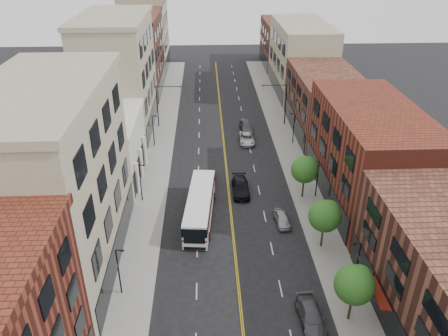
{
  "coord_description": "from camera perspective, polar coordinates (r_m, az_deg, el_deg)",
  "views": [
    {
      "loc": [
        -2.76,
        -22.75,
        29.91
      ],
      "look_at": [
        -0.74,
        23.1,
        5.0
      ],
      "focal_mm": 35.0,
      "sensor_mm": 36.0,
      "label": 1
    }
  ],
  "objects": [
    {
      "name": "bldg_l_far_a",
      "position": [
        75.14,
        -13.63,
        11.55
      ],
      "size": [
        10.0,
        20.0,
        18.0
      ],
      "primitive_type": "cube",
      "color": "gray",
      "rests_on": "ground"
    },
    {
      "name": "signal_mast_right",
      "position": [
        76.25,
        7.55,
        8.89
      ],
      "size": [
        4.49,
        0.18,
        7.2
      ],
      "color": "black",
      "rests_on": "sidewalk_right"
    },
    {
      "name": "tree_r_3",
      "position": [
        54.82,
        10.59,
        -0.09
      ],
      "size": [
        3.4,
        3.4,
        5.59
      ],
      "color": "black",
      "rests_on": "sidewalk_right"
    },
    {
      "name": "car_lane_b",
      "position": [
        70.25,
        3.0,
        3.88
      ],
      "size": [
        2.43,
        5.1,
        1.41
      ],
      "primitive_type": "imported",
      "rotation": [
        0.0,
        0.0,
        -0.02
      ],
      "color": "silver",
      "rests_on": "ground"
    },
    {
      "name": "sidewalk_right",
      "position": [
        66.24,
        8.86,
        1.36
      ],
      "size": [
        4.0,
        110.0,
        0.15
      ],
      "primitive_type": "cube",
      "color": "gray",
      "rests_on": "ground"
    },
    {
      "name": "signal_mast_left",
      "position": [
        75.5,
        -8.18,
        8.65
      ],
      "size": [
        4.49,
        0.18,
        7.2
      ],
      "color": "black",
      "rests_on": "sidewalk_left"
    },
    {
      "name": "car_lane_c",
      "position": [
        74.67,
        2.9,
        5.51
      ],
      "size": [
        2.22,
        4.84,
        1.61
      ],
      "primitive_type": "imported",
      "rotation": [
        0.0,
        0.0,
        0.07
      ],
      "color": "#46454A",
      "rests_on": "ground"
    },
    {
      "name": "city_bus",
      "position": [
        51.05,
        -3.17,
        -4.9
      ],
      "size": [
        3.8,
        12.54,
        3.18
      ],
      "rotation": [
        0.0,
        0.0,
        -0.09
      ],
      "color": "silver",
      "rests_on": "ground"
    },
    {
      "name": "lamp_l_3",
      "position": [
        68.78,
        -9.19,
        5.05
      ],
      "size": [
        0.81,
        0.55,
        5.05
      ],
      "color": "black",
      "rests_on": "sidewalk_left"
    },
    {
      "name": "car_lane_behind",
      "position": [
        59.06,
        -1.91,
        -1.22
      ],
      "size": [
        1.75,
        4.07,
        1.3
      ],
      "primitive_type": "imported",
      "rotation": [
        0.0,
        0.0,
        3.05
      ],
      "color": "#4A4A4F",
      "rests_on": "ground"
    },
    {
      "name": "bldg_l_far_c",
      "position": [
        111.47,
        -10.32,
        17.77
      ],
      "size": [
        10.0,
        16.0,
        20.0
      ],
      "primitive_type": "cube",
      "color": "gray",
      "rests_on": "ground"
    },
    {
      "name": "bldg_l_far_b",
      "position": [
        94.56,
        -11.47,
        14.24
      ],
      "size": [
        10.0,
        20.0,
        15.0
      ],
      "primitive_type": "cube",
      "color": "#542B21",
      "rests_on": "ground"
    },
    {
      "name": "bldg_r_far_c",
      "position": [
        113.2,
        7.89,
        15.78
      ],
      "size": [
        10.0,
        18.0,
        11.0
      ],
      "primitive_type": "cube",
      "color": "#542B21",
      "rests_on": "ground"
    },
    {
      "name": "car_parked_far",
      "position": [
        51.29,
        7.59,
        -6.56
      ],
      "size": [
        1.86,
        3.99,
        1.32
      ],
      "primitive_type": "imported",
      "rotation": [
        0.0,
        0.0,
        0.08
      ],
      "color": "#95979C",
      "rests_on": "ground"
    },
    {
      "name": "bldg_l_white",
      "position": [
        61.35,
        -15.71,
        2.38
      ],
      "size": [
        10.0,
        14.0,
        8.0
      ],
      "primitive_type": "cube",
      "color": "silver",
      "rests_on": "ground"
    },
    {
      "name": "car_lane_a",
      "position": [
        56.52,
        2.16,
        -2.56
      ],
      "size": [
        2.22,
        5.37,
        1.55
      ],
      "primitive_type": "imported",
      "rotation": [
        0.0,
        0.0,
        0.01
      ],
      "color": "black",
      "rests_on": "ground"
    },
    {
      "name": "bldg_l_tanoffice",
      "position": [
        43.8,
        -21.16,
        -2.14
      ],
      "size": [
        10.0,
        22.0,
        18.0
      ],
      "primitive_type": "cube",
      "color": "gray",
      "rests_on": "ground"
    },
    {
      "name": "lamp_l_1",
      "position": [
        41.7,
        -13.57,
        -12.74
      ],
      "size": [
        0.81,
        0.55,
        5.05
      ],
      "color": "black",
      "rests_on": "sidewalk_left"
    },
    {
      "name": "lamp_r_1",
      "position": [
        43.12,
        16.99,
        -11.68
      ],
      "size": [
        0.81,
        0.55,
        5.05
      ],
      "color": "black",
      "rests_on": "sidewalk_right"
    },
    {
      "name": "tree_r_1",
      "position": [
        39.14,
        16.78,
        -14.23
      ],
      "size": [
        3.4,
        3.4,
        5.59
      ],
      "color": "black",
      "rests_on": "sidewalk_right"
    },
    {
      "name": "sidewalk_left",
      "position": [
        65.41,
        -8.6,
        1.01
      ],
      "size": [
        4.0,
        110.0,
        0.15
      ],
      "primitive_type": "cube",
      "color": "gray",
      "rests_on": "ground"
    },
    {
      "name": "bldg_r_far_a",
      "position": [
        74.84,
        13.08,
        8.3
      ],
      "size": [
        10.0,
        20.0,
        10.0
      ],
      "primitive_type": "cube",
      "color": "#542B21",
      "rests_on": "ground"
    },
    {
      "name": "car_parked_mid",
      "position": [
        40.44,
        11.29,
        -18.47
      ],
      "size": [
        2.18,
        4.97,
        1.42
      ],
      "primitive_type": "imported",
      "rotation": [
        0.0,
        0.0,
        0.04
      ],
      "color": "#46454A",
      "rests_on": "ground"
    },
    {
      "name": "lamp_r_2",
      "position": [
        55.67,
        12.07,
        -1.14
      ],
      "size": [
        0.81,
        0.55,
        5.05
      ],
      "color": "black",
      "rests_on": "sidewalk_right"
    },
    {
      "name": "bldg_r_mid",
      "position": [
        56.11,
        18.38,
        1.72
      ],
      "size": [
        10.0,
        22.0,
        12.0
      ],
      "primitive_type": "cube",
      "color": "maroon",
      "rests_on": "ground"
    },
    {
      "name": "tree_r_2",
      "position": [
        46.56,
        13.12,
        -5.99
      ],
      "size": [
        3.4,
        3.4,
        5.59
      ],
      "color": "black",
      "rests_on": "sidewalk_right"
    },
    {
      "name": "bldg_r_far_b",
      "position": [
        93.77,
        10.02,
        13.93
      ],
      "size": [
        10.0,
        22.0,
        14.0
      ],
      "primitive_type": "cube",
      "color": "gray",
      "rests_on": "ground"
    },
    {
      "name": "lamp_r_3",
      "position": [
        69.65,
        9.07,
        5.37
      ],
      "size": [
        0.81,
        0.55,
        5.05
      ],
      "color": "black",
      "rests_on": "sidewalk_right"
    },
    {
      "name": "lamp_l_2",
      "position": [
        54.58,
        -10.82,
        -1.65
      ],
      "size": [
        0.81,
        0.55,
        5.05
      ],
      "color": "black",
      "rests_on": "sidewalk_left"
    }
  ]
}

